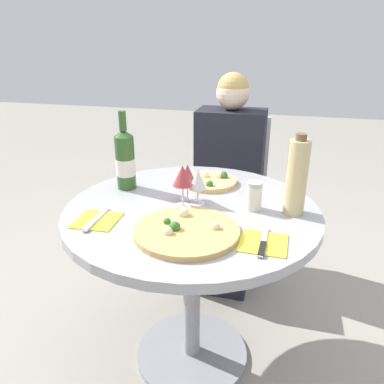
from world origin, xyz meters
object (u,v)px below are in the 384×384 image
tall_carafe (297,177)px  wine_bottle (125,160)px  pizza_large (186,230)px  seated_diner (226,193)px  dining_table (192,240)px  chair_behind_diner (230,195)px

tall_carafe → wine_bottle: bearing=173.4°
pizza_large → tall_carafe: 0.44m
seated_diner → pizza_large: bearing=90.7°
seated_diner → tall_carafe: seated_diner is taller
dining_table → tall_carafe: 0.48m
dining_table → pizza_large: pizza_large is taller
pizza_large → wine_bottle: bearing=137.2°
chair_behind_diner → tall_carafe: 0.99m
chair_behind_diner → seated_diner: size_ratio=0.77×
chair_behind_diner → tall_carafe: bearing=113.5°
wine_bottle → chair_behind_diner: bearing=64.6°
seated_diner → tall_carafe: bearing=118.2°
dining_table → seated_diner: seated_diner is taller
chair_behind_diner → tall_carafe: tall_carafe is taller
wine_bottle → tall_carafe: (0.70, -0.08, 0.02)m
tall_carafe → seated_diner: bearing=118.2°
chair_behind_diner → dining_table: bearing=88.3°
chair_behind_diner → pizza_large: (0.01, -1.07, 0.31)m
wine_bottle → tall_carafe: bearing=-6.6°
seated_diner → chair_behind_diner: bearing=-90.0°
chair_behind_diner → wine_bottle: bearing=64.6°
wine_bottle → tall_carafe: size_ratio=1.10×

